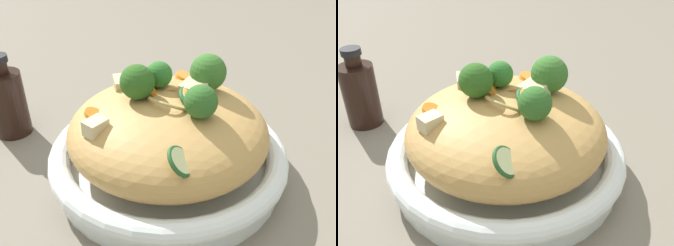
% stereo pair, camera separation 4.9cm
% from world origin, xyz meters
% --- Properties ---
extents(ground_plane, '(3.00, 3.00, 0.00)m').
position_xyz_m(ground_plane, '(0.00, 0.00, 0.00)').
color(ground_plane, slate).
extents(serving_bowl, '(0.32, 0.32, 0.05)m').
position_xyz_m(serving_bowl, '(0.00, 0.00, 0.03)').
color(serving_bowl, white).
rests_on(serving_bowl, ground_plane).
extents(noodle_heap, '(0.26, 0.26, 0.11)m').
position_xyz_m(noodle_heap, '(0.00, -0.00, 0.07)').
color(noodle_heap, tan).
rests_on(noodle_heap, serving_bowl).
extents(broccoli_florets, '(0.13, 0.15, 0.06)m').
position_xyz_m(broccoli_florets, '(-0.00, 0.02, 0.13)').
color(broccoli_florets, '#90B873').
rests_on(broccoli_florets, serving_bowl).
extents(carrot_coins, '(0.10, 0.17, 0.04)m').
position_xyz_m(carrot_coins, '(-0.02, 0.00, 0.11)').
color(carrot_coins, orange).
rests_on(carrot_coins, serving_bowl).
extents(zucchini_slices, '(0.20, 0.11, 0.05)m').
position_xyz_m(zucchini_slices, '(0.01, 0.00, 0.11)').
color(zucchini_slices, beige).
rests_on(zucchini_slices, serving_bowl).
extents(chicken_chunks, '(0.11, 0.17, 0.04)m').
position_xyz_m(chicken_chunks, '(-0.02, -0.02, 0.12)').
color(chicken_chunks, beige).
rests_on(chicken_chunks, serving_bowl).
extents(soy_sauce_bottle, '(0.06, 0.06, 0.13)m').
position_xyz_m(soy_sauce_bottle, '(-0.18, -0.20, 0.06)').
color(soy_sauce_bottle, black).
rests_on(soy_sauce_bottle, ground_plane).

